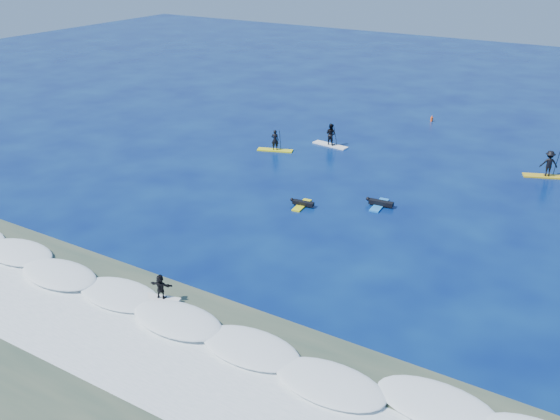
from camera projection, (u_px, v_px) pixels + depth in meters
The scene contains 11 objects.
ground at pixel (279, 234), 37.37m from camera, with size 160.00×160.00×0.00m, color #04104D.
shallow_water at pixel (105, 358), 26.52m from camera, with size 90.00×13.00×0.01m, color #324435.
breaking_wave at pixel (167, 313), 29.62m from camera, with size 40.00×6.00×0.30m, color white.
whitewater at pixel (122, 346), 27.30m from camera, with size 34.00×5.00×0.02m, color silver.
sup_paddler_left at pixel (275, 143), 51.34m from camera, with size 3.00×1.68×2.06m.
sup_paddler_center at pixel (331, 136), 52.50m from camera, with size 3.25×1.18×2.23m.
sup_paddler_right at pixel (549, 165), 45.72m from camera, with size 3.42×2.04×2.35m.
prone_paddler_near at pixel (302, 204), 41.15m from camera, with size 1.67×2.15×0.44m.
prone_paddler_far at pixel (380, 203), 41.15m from camera, with size 1.89×2.41×0.50m.
wave_surfer at pixel (161, 288), 30.20m from camera, with size 1.95×0.98×1.36m.
marker_buoy at pixel (432, 119), 59.49m from camera, with size 0.25×0.25×0.60m.
Camera 1 is at (17.78, -28.43, 16.57)m, focal length 40.00 mm.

